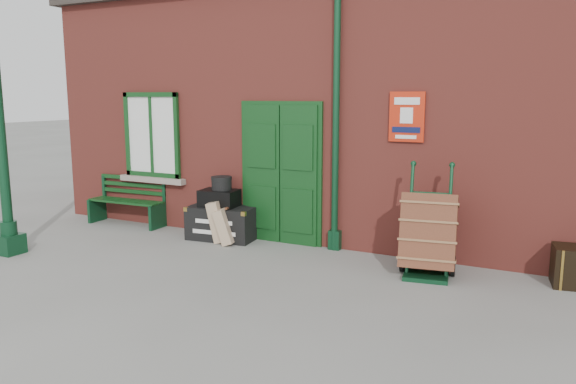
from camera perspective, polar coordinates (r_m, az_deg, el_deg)
The scene contains 10 objects.
ground at distance 7.78m, azimuth -3.83°, elevation -7.80°, with size 80.00×80.00×0.00m, color gray.
station_building at distance 10.56m, azimuth 5.92°, elevation 8.74°, with size 10.30×4.30×4.36m.
canopy_column at distance 9.21m, azimuth -27.00°, elevation 2.86°, with size 0.34×0.34×3.61m.
bench at distance 10.71m, azimuth -15.90°, elevation -0.75°, with size 1.48×0.51×0.91m.
houdini_trunk at distance 9.33m, azimuth -6.68°, elevation -3.12°, with size 1.09×0.60×0.55m, color black.
strongbox at distance 9.27m, azimuth -6.99°, elevation -0.62°, with size 0.60×0.44×0.27m, color black.
hatbox at distance 9.24m, azimuth -6.76°, elevation 0.90°, with size 0.33×0.33×0.22m, color black.
suitcase_back at distance 9.20m, azimuth -6.90°, elevation -2.88°, with size 0.19×0.47×0.66m, color tan.
suitcase_front at distance 9.03m, azimuth -6.30°, elevation -3.41°, with size 0.17×0.42×0.56m, color tan.
porter_trolley at distance 7.59m, azimuth 14.08°, elevation -4.11°, with size 0.81×0.86×1.45m.
Camera 1 is at (3.83, -6.35, 2.35)m, focal length 35.00 mm.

